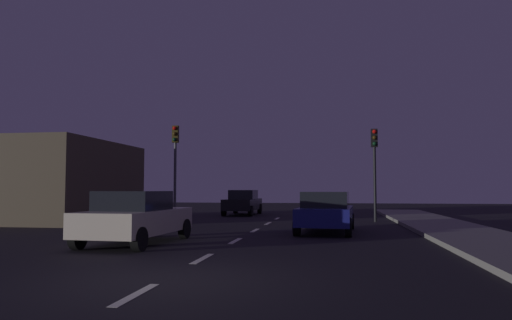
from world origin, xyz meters
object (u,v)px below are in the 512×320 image
object	(u,v)px
traffic_signal_right	(375,156)
car_stopped_ahead	(326,212)
traffic_signal_left	(175,154)
car_adjacent_lane	(136,217)
car_oncoming_far	(243,202)

from	to	relation	value
traffic_signal_right	car_stopped_ahead	world-z (taller)	traffic_signal_right
traffic_signal_left	car_adjacent_lane	bearing A→B (deg)	-77.08
traffic_signal_right	traffic_signal_left	bearing A→B (deg)	180.00
traffic_signal_right	car_stopped_ahead	xyz separation A→B (m)	(-2.33, -6.09, -2.47)
traffic_signal_right	car_oncoming_far	size ratio (longest dim) A/B	1.05
car_oncoming_far	car_adjacent_lane	bearing A→B (deg)	-90.65
traffic_signal_left	car_oncoming_far	distance (m)	6.58
traffic_signal_left	car_oncoming_far	world-z (taller)	traffic_signal_left
car_oncoming_far	car_stopped_ahead	bearing A→B (deg)	-65.18
car_adjacent_lane	car_oncoming_far	bearing A→B (deg)	89.35
car_stopped_ahead	car_oncoming_far	world-z (taller)	car_oncoming_far
traffic_signal_right	car_oncoming_far	bearing A→B (deg)	144.77
traffic_signal_left	traffic_signal_right	distance (m)	10.27
car_adjacent_lane	car_stopped_ahead	bearing A→B (deg)	39.79
traffic_signal_left	car_stopped_ahead	distance (m)	10.37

